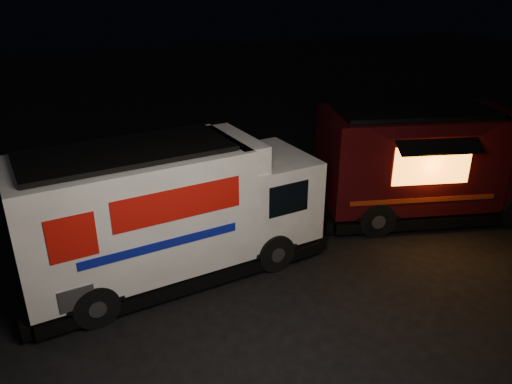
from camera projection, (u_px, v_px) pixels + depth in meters
name	position (u px, v px, depth m)	size (l,w,h in m)	color
ground	(233.00, 287.00, 11.44)	(80.00, 80.00, 0.00)	black
white_truck	(174.00, 210.00, 11.41)	(7.18, 2.45, 3.26)	white
red_truck	(437.00, 162.00, 14.28)	(6.95, 2.56, 3.23)	black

